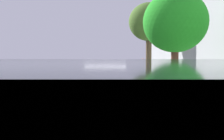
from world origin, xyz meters
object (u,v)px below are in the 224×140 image
Objects in this scene: bicycle_at_curb at (125,79)px; pedestrian_on_phone at (143,65)px; parked_sedan_grey_second at (112,95)px; parked_sedan_black_mid at (115,79)px; cyclist_with_backpack at (128,70)px; street_tree_mid_block at (175,23)px; parked_sedan_white_far at (116,69)px; street_tree_far_end at (149,23)px.

pedestrian_on_phone reaches higher than bicycle_at_curb.
parked_sedan_grey_second and parked_sedan_black_mid have the same top height.
cyclist_with_backpack is 8.71m from pedestrian_on_phone.
street_tree_mid_block is at bearing -79.28° from cyclist_with_backpack.
parked_sedan_white_far is 2.90m from pedestrian_on_phone.
parked_sedan_grey_second is 9.46m from cyclist_with_backpack.
parked_sedan_grey_second is at bearing -103.90° from street_tree_far_end.
street_tree_mid_block is (2.36, -16.96, 2.55)m from parked_sedan_white_far.
pedestrian_on_phone is (2.79, -0.70, 0.39)m from parked_sedan_white_far.
pedestrian_on_phone is at bearing 88.51° from street_tree_mid_block.
cyclist_with_backpack is 0.41× the size of street_tree_mid_block.
pedestrian_on_phone is at bearing 76.69° from parked_sedan_black_mid.
street_tree_far_end is (0.00, 8.07, 1.10)m from street_tree_mid_block.
street_tree_mid_block is at bearing -78.34° from bicycle_at_curb.
parked_sedan_white_far is (0.04, 18.61, 0.00)m from parked_sedan_grey_second.
street_tree_far_end is at bearing -92.96° from pedestrian_on_phone.
parked_sedan_grey_second reaches higher than bicycle_at_curb.
street_tree_far_end reaches higher than bicycle_at_curb.
bicycle_at_curb is at bearing -85.62° from parked_sedan_white_far.
pedestrian_on_phone is at bearing -14.14° from parked_sedan_white_far.
street_tree_far_end is at bearing 90.00° from street_tree_mid_block.
parked_sedan_white_far is at bearing 95.55° from cyclist_with_backpack.
parked_sedan_grey_second and parked_sedan_white_far have the same top height.
pedestrian_on_phone reaches higher than parked_sedan_white_far.
parked_sedan_black_mid is 1.03× the size of street_tree_mid_block.
street_tree_mid_block reaches higher than pedestrian_on_phone.
pedestrian_on_phone is (1.89, 8.50, 0.04)m from cyclist_with_backpack.
parked_sedan_grey_second is at bearing -90.25° from parked_sedan_black_mid.
parked_sedan_black_mid is at bearing -105.25° from cyclist_with_backpack.
street_tree_far_end is (1.47, 0.31, 3.30)m from cyclist_with_backpack.
parked_sedan_white_far is 2.59× the size of pedestrian_on_phone.
parked_sedan_black_mid is 2.51× the size of bicycle_at_curb.
street_tree_far_end reaches higher than pedestrian_on_phone.
cyclist_with_backpack is (0.89, -9.21, 0.35)m from parked_sedan_white_far.
parked_sedan_grey_second is 10.66m from street_tree_far_end.
parked_sedan_grey_second is 18.14m from pedestrian_on_phone.
street_tree_mid_block is at bearing -91.49° from pedestrian_on_phone.
parked_sedan_white_far is 8.80m from bicycle_at_curb.
parked_sedan_white_far is at bearing 94.38° from bicycle_at_curb.
cyclist_with_backpack is 8.19m from street_tree_mid_block.
parked_sedan_black_mid is 2.59× the size of pedestrian_on_phone.
parked_sedan_grey_second is 9.88m from bicycle_at_curb.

